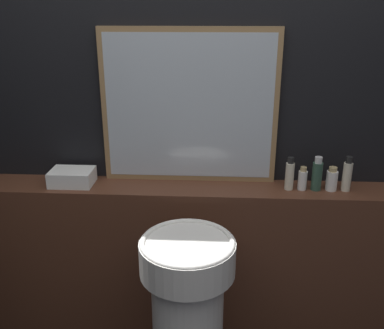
# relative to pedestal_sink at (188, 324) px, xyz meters

# --- Properties ---
(wall_back) EXTENTS (8.00, 0.06, 2.50)m
(wall_back) POSITION_rel_pedestal_sink_xyz_m (0.02, 0.57, 0.75)
(wall_back) COLOR black
(wall_back) RESTS_ON ground_plane
(vanity_counter) EXTENTS (2.84, 0.23, 0.95)m
(vanity_counter) POSITION_rel_pedestal_sink_xyz_m (0.02, 0.43, -0.02)
(vanity_counter) COLOR #512D1E
(vanity_counter) RESTS_ON ground_plane
(pedestal_sink) EXTENTS (0.39, 0.39, 0.91)m
(pedestal_sink) POSITION_rel_pedestal_sink_xyz_m (0.00, 0.00, 0.00)
(pedestal_sink) COLOR silver
(pedestal_sink) RESTS_ON ground_plane
(mirror) EXTENTS (0.84, 0.03, 0.74)m
(mirror) POSITION_rel_pedestal_sink_xyz_m (-0.02, 0.52, 0.82)
(mirror) COLOR #937047
(mirror) RESTS_ON vanity_counter
(towel_stack) EXTENTS (0.21, 0.15, 0.07)m
(towel_stack) POSITION_rel_pedestal_sink_xyz_m (-0.59, 0.43, 0.49)
(towel_stack) COLOR white
(towel_stack) RESTS_ON vanity_counter
(shampoo_bottle) EXTENTS (0.04, 0.04, 0.16)m
(shampoo_bottle) POSITION_rel_pedestal_sink_xyz_m (0.46, 0.43, 0.53)
(shampoo_bottle) COLOR beige
(shampoo_bottle) RESTS_ON vanity_counter
(conditioner_bottle) EXTENTS (0.04, 0.04, 0.11)m
(conditioner_bottle) POSITION_rel_pedestal_sink_xyz_m (0.52, 0.43, 0.50)
(conditioner_bottle) COLOR white
(conditioner_bottle) RESTS_ON vanity_counter
(lotion_bottle) EXTENTS (0.05, 0.05, 0.17)m
(lotion_bottle) POSITION_rel_pedestal_sink_xyz_m (0.58, 0.43, 0.53)
(lotion_bottle) COLOR #2D4C3D
(lotion_bottle) RESTS_ON vanity_counter
(body_wash_bottle) EXTENTS (0.05, 0.05, 0.12)m
(body_wash_bottle) POSITION_rel_pedestal_sink_xyz_m (0.65, 0.43, 0.50)
(body_wash_bottle) COLOR white
(body_wash_bottle) RESTS_ON vanity_counter
(hand_soap_bottle) EXTENTS (0.04, 0.04, 0.17)m
(hand_soap_bottle) POSITION_rel_pedestal_sink_xyz_m (0.72, 0.43, 0.53)
(hand_soap_bottle) COLOR beige
(hand_soap_bottle) RESTS_ON vanity_counter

